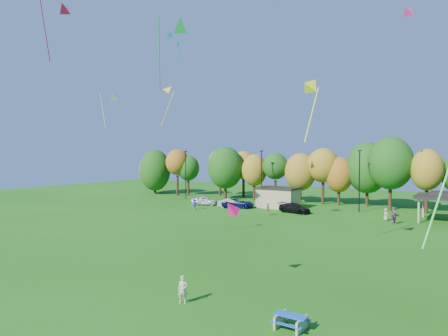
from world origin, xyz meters
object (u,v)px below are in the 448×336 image
Objects in this scene: kite_flyer at (183,290)px; picnic_table at (291,321)px; car_b at (231,203)px; car_c at (238,203)px; car_d at (295,208)px; car_a at (205,200)px.

picnic_table is at bearing -26.21° from kite_flyer.
kite_flyer is (-6.50, -0.19, 0.39)m from picnic_table.
car_b is (-18.61, 35.90, -0.08)m from kite_flyer.
kite_flyer is 40.59m from car_c.
car_b and car_c have the same top height.
car_d is at bearing 113.51° from picnic_table.
kite_flyer is 43.81m from car_a.
car_d is (10.51, 0.32, -0.01)m from car_b.
car_b is 1.04m from car_c.
car_b is 0.84× the size of car_c.
car_a reaches higher than picnic_table.
picnic_table is at bearing -146.13° from car_d.
car_c is 1.06× the size of car_d.
kite_flyer reaches higher than car_c.
car_c is (-17.76, 36.49, -0.08)m from kite_flyer.
picnic_table is 6.51m from kite_flyer.
car_d reaches higher than picnic_table.
car_c is at bearing -72.90° from car_b.
car_a reaches higher than car_c.
picnic_table is 38.88m from car_d.
kite_flyer is 0.31× the size of car_c.
car_a is 0.92× the size of car_d.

